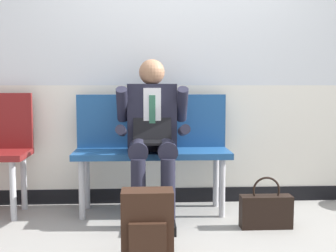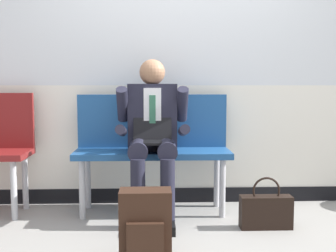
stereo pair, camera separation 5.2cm
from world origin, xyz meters
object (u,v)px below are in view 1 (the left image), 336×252
object	(u,v)px
person_seated	(152,132)
handbag	(266,210)
bench_with_person	(152,142)
backpack	(147,226)

from	to	relation	value
person_seated	handbag	bearing A→B (deg)	-19.51
handbag	bench_with_person	bearing A→B (deg)	149.13
person_seated	backpack	xyz separation A→B (m)	(-0.05, -0.82, -0.48)
bench_with_person	person_seated	distance (m)	0.23
bench_with_person	person_seated	bearing A→B (deg)	-90.00
backpack	handbag	bearing A→B (deg)	30.52
bench_with_person	backpack	distance (m)	1.10
bench_with_person	handbag	xyz separation A→B (m)	(0.84, -0.50, -0.46)
bench_with_person	backpack	size ratio (longest dim) A/B	2.96
bench_with_person	backpack	world-z (taller)	bench_with_person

